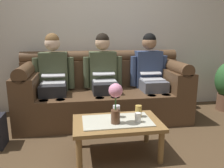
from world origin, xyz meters
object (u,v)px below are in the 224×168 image
object	(u,v)px
couch	(104,93)
flower_vase	(116,99)
coffee_table	(117,126)
person_left	(54,75)
cup_near_right	(138,111)
person_middle	(104,74)
person_right	(150,72)
cup_far_center	(116,111)
cup_near_left	(138,117)

from	to	relation	value
couch	flower_vase	size ratio (longest dim) A/B	5.90
coffee_table	person_left	bearing A→B (deg)	123.47
coffee_table	cup_near_right	distance (m)	0.27
person_middle	person_right	world-z (taller)	same
person_right	flower_vase	distance (m)	1.32
flower_vase	cup_far_center	distance (m)	0.24
flower_vase	coffee_table	bearing A→B (deg)	66.83
person_left	person_middle	size ratio (longest dim) A/B	1.00
person_right	flower_vase	size ratio (longest dim) A/B	3.10
flower_vase	person_middle	bearing A→B (deg)	88.55
cup_far_center	person_middle	bearing A→B (deg)	90.57
person_right	coffee_table	bearing A→B (deg)	-123.46
person_middle	cup_near_left	xyz separation A→B (m)	(0.19, -1.12, -0.24)
person_right	person_middle	bearing A→B (deg)	-179.99
person_middle	cup_near_right	world-z (taller)	person_middle
couch	person_right	xyz separation A→B (m)	(0.69, -0.00, 0.29)
couch	person_middle	xyz separation A→B (m)	(0.00, -0.00, 0.29)
coffee_table	cup_far_center	world-z (taller)	cup_far_center
couch	cup_near_right	size ratio (longest dim) A/B	19.20
person_middle	person_right	bearing A→B (deg)	0.01
person_middle	flower_vase	size ratio (longest dim) A/B	3.10
cup_near_right	cup_near_left	bearing A→B (deg)	-107.64
person_right	cup_far_center	xyz separation A→B (m)	(-0.68, -0.95, -0.22)
person_middle	flower_vase	xyz separation A→B (m)	(-0.03, -1.11, -0.04)
person_right	flower_vase	xyz separation A→B (m)	(-0.72, -1.11, -0.04)
couch	person_right	world-z (taller)	person_right
coffee_table	cup_near_left	bearing A→B (deg)	-20.67
flower_vase	cup_far_center	world-z (taller)	flower_vase
person_right	cup_near_right	xyz separation A→B (m)	(-0.45, -0.98, -0.22)
person_left	cup_near_right	distance (m)	1.37
cup_near_left	coffee_table	bearing A→B (deg)	159.33
person_left	cup_far_center	xyz separation A→B (m)	(0.70, -0.95, -0.22)
person_middle	person_right	distance (m)	0.69
cup_far_center	person_left	bearing A→B (deg)	126.23
couch	coffee_table	world-z (taller)	couch
couch	cup_near_right	xyz separation A→B (m)	(0.24, -0.98, 0.07)
coffee_table	cup_far_center	bearing A→B (deg)	83.91
person_left	person_right	xyz separation A→B (m)	(1.38, 0.00, -0.00)
coffee_table	flower_vase	size ratio (longest dim) A/B	2.22
flower_vase	couch	bearing A→B (deg)	88.56
couch	person_middle	size ratio (longest dim) A/B	1.90
couch	person_right	distance (m)	0.75
person_right	cup_near_left	distance (m)	1.24
flower_vase	person_right	bearing A→B (deg)	57.09
person_middle	cup_near_left	distance (m)	1.16
cup_near_left	cup_far_center	xyz separation A→B (m)	(-0.18, 0.16, 0.02)
cup_near_right	cup_far_center	distance (m)	0.23
person_left	cup_near_left	size ratio (longest dim) A/B	13.04
person_left	cup_far_center	size ratio (longest dim) A/B	9.68
person_middle	cup_far_center	distance (m)	0.98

